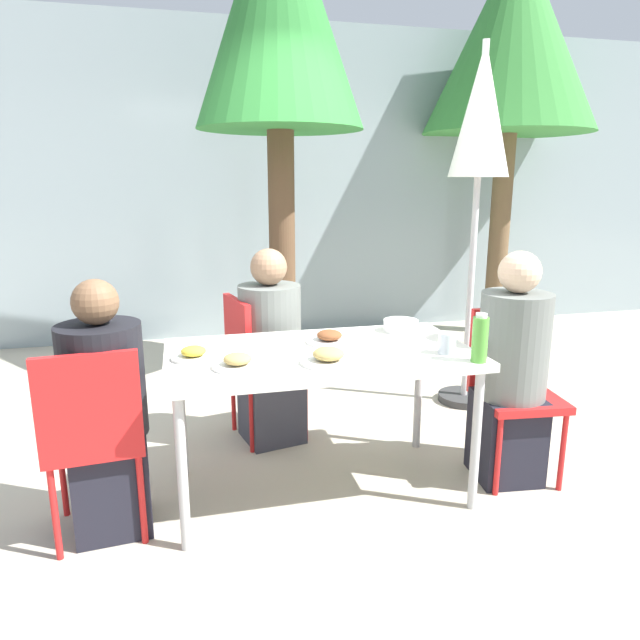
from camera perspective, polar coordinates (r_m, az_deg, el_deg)
The scene contains 19 objects.
ground_plane at distance 3.04m, azimuth 0.00°, elevation -16.54°, with size 24.00×24.00×0.00m, color #B2A893.
building_facade at distance 5.82m, azimuth -7.80°, elevation 13.28°, with size 10.00×0.20×3.00m.
dining_table at distance 2.76m, azimuth 0.00°, elevation -4.22°, with size 1.46×0.79×0.74m.
chair_left at distance 2.61m, azimuth -21.72°, elevation -10.15°, with size 0.44×0.44×0.88m.
person_left at distance 2.68m, azimuth -20.61°, elevation -9.08°, with size 0.35×0.35×1.14m.
chair_right at distance 3.18m, azimuth 18.69°, elevation -5.61°, with size 0.44×0.44×0.88m.
person_right at distance 3.08m, azimuth 18.57°, elevation -5.27°, with size 0.35×0.35×1.20m.
chair_far at distance 3.40m, azimuth -6.53°, elevation -3.70°, with size 0.48×0.48×0.88m.
person_far at distance 3.38m, azimuth -4.98°, elevation -3.34°, with size 0.39×0.39×1.16m.
closed_umbrella at distance 3.98m, azimuth 15.77°, elevation 17.85°, with size 0.39×0.39×2.38m.
plate_0 at distance 2.86m, azimuth 0.94°, elevation -1.81°, with size 0.23×0.23×0.06m.
plate_1 at distance 2.67m, azimuth -12.52°, elevation -3.35°, with size 0.21×0.21×0.06m.
plate_2 at distance 2.55m, azimuth 0.85°, elevation -3.74°, with size 0.26×0.26×0.07m.
plate_3 at distance 2.51m, azimuth -8.24°, elevation -4.20°, with size 0.22×0.22×0.06m.
bottle at distance 2.64m, azimuth 15.70°, elevation -1.81°, with size 0.07×0.07×0.22m.
drinking_cup at distance 2.74m, azimuth 12.59°, elevation -2.29°, with size 0.08×0.08×0.10m.
salad_bowl at distance 3.11m, azimuth 8.09°, elevation -0.56°, with size 0.19×0.19×0.06m.
tree_behind_left at distance 6.20m, azimuth 18.78°, elevation 25.12°, with size 1.62×1.62×3.74m.
tree_behind_right at distance 4.56m, azimuth -4.18°, elevation 28.60°, with size 1.22×1.22×3.61m.
Camera 1 is at (-0.62, -2.55, 1.53)m, focal length 32.00 mm.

